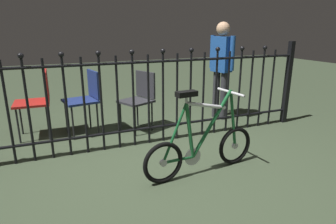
% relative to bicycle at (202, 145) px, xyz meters
% --- Properties ---
extents(ground_plane, '(20.00, 20.00, 0.00)m').
position_rel_bicycle_xyz_m(ground_plane, '(-0.37, 0.21, -0.30)').
color(ground_plane, '#3A4731').
extents(iron_fence, '(4.80, 0.07, 1.24)m').
position_rel_bicycle_xyz_m(iron_fence, '(-0.45, 0.95, 0.33)').
color(iron_fence, black).
rests_on(iron_fence, ground).
extents(bicycle, '(1.28, 0.40, 0.87)m').
position_rel_bicycle_xyz_m(bicycle, '(0.00, 0.00, 0.00)').
color(bicycle, black).
rests_on(bicycle, ground).
extents(chair_charcoal, '(0.52, 0.52, 0.83)m').
position_rel_bicycle_xyz_m(chair_charcoal, '(-0.17, 1.49, 0.20)').
color(chair_charcoal, black).
rests_on(chair_charcoal, ground).
extents(chair_navy, '(0.49, 0.49, 0.87)m').
position_rel_bicycle_xyz_m(chair_navy, '(-0.90, 1.64, 0.24)').
color(chair_navy, black).
rests_on(chair_navy, ground).
extents(chair_red, '(0.45, 0.45, 0.89)m').
position_rel_bicycle_xyz_m(chair_red, '(-1.50, 1.75, 0.25)').
color(chair_red, black).
rests_on(chair_red, ground).
extents(person_visitor, '(0.26, 0.46, 1.52)m').
position_rel_bicycle_xyz_m(person_visitor, '(1.18, 1.54, 0.59)').
color(person_visitor, '#2D2D33').
rests_on(person_visitor, ground).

